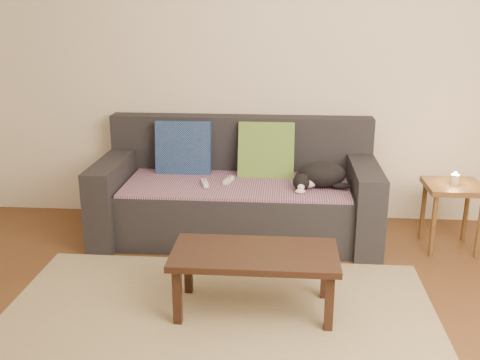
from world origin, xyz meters
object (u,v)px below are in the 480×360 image
at_px(wii_remote_a, 228,180).
at_px(side_table, 453,195).
at_px(cat, 320,175).
at_px(wii_remote_b, 205,183).
at_px(coffee_table, 255,259).
at_px(sofa, 237,196).

relative_size(wii_remote_a, side_table, 0.30).
bearing_deg(cat, wii_remote_b, 178.99).
relative_size(side_table, coffee_table, 0.52).
xyz_separation_m(wii_remote_a, side_table, (1.63, -0.09, -0.05)).
relative_size(wii_remote_a, wii_remote_b, 1.00).
height_order(wii_remote_a, side_table, side_table).
relative_size(wii_remote_b, side_table, 0.30).
distance_m(sofa, cat, 0.67).
relative_size(cat, coffee_table, 0.45).
bearing_deg(side_table, coffee_table, -143.33).
xyz_separation_m(cat, wii_remote_b, (-0.85, -0.03, -0.07)).
xyz_separation_m(sofa, wii_remote_a, (-0.06, -0.08, 0.15)).
distance_m(cat, wii_remote_b, 0.85).
xyz_separation_m(cat, wii_remote_a, (-0.68, 0.06, -0.07)).
bearing_deg(cat, side_table, -4.51).
bearing_deg(wii_remote_a, sofa, -24.55).
distance_m(sofa, coffee_table, 1.20).
bearing_deg(sofa, cat, -12.55).
bearing_deg(cat, coffee_table, -114.76).
distance_m(wii_remote_a, coffee_table, 1.14).
bearing_deg(side_table, wii_remote_b, -179.88).
bearing_deg(coffee_table, sofa, 99.56).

